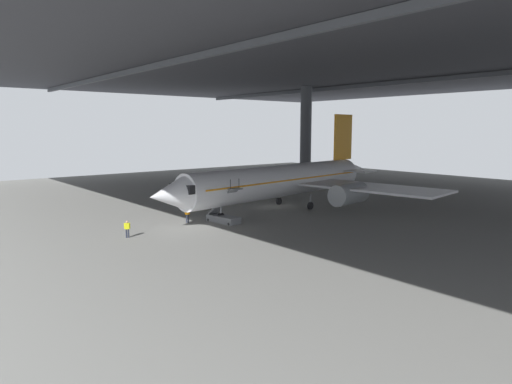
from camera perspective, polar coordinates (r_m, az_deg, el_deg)
ground_plane at (r=57.26m, az=3.03°, el=-1.91°), size 110.00×110.00×0.00m
hangar_structure at (r=67.18m, az=12.12°, el=15.20°), size 121.00×99.00×19.14m
airplane_main at (r=55.40m, az=3.44°, el=1.43°), size 36.77×37.83×11.78m
boarding_stairs at (r=47.89m, az=-4.08°, el=-2.96°), size 4.41×1.98×4.72m
crew_worker_near_nose at (r=42.71m, az=-15.87°, el=-4.37°), size 0.32×0.53×1.58m
crew_worker_by_stairs at (r=48.08m, az=-8.62°, el=-2.66°), size 0.40×0.43×1.75m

